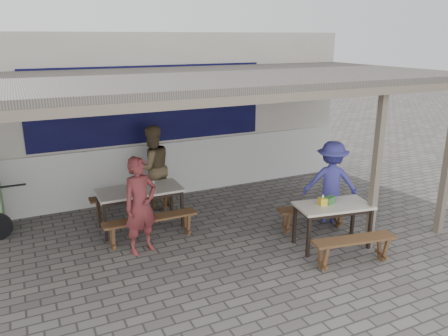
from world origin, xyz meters
name	(u,v)px	position (x,y,z in m)	size (l,w,h in m)	color
ground	(220,252)	(0.00, 0.00, 0.00)	(60.00, 60.00, 0.00)	#67635D
back_wall	(153,115)	(0.00, 3.58, 1.72)	(9.00, 1.28, 3.50)	beige
warung_roof	(198,80)	(0.02, 0.90, 2.71)	(9.00, 4.21, 2.81)	#5B544E
table_left	(140,193)	(-0.92, 1.51, 0.67)	(1.52, 0.75, 0.75)	silver
bench_left_street	(151,223)	(-0.92, 0.86, 0.34)	(1.62, 0.28, 0.45)	brown
bench_left_wall	(132,199)	(-0.91, 2.17, 0.34)	(1.62, 0.28, 0.45)	brown
table_right	(333,209)	(1.79, -0.60, 0.67)	(1.33, 0.83, 0.75)	silver
bench_right_street	(354,245)	(1.68, -1.27, 0.33)	(1.37, 0.50, 0.45)	brown
bench_right_wall	(313,213)	(1.90, 0.07, 0.33)	(1.37, 0.50, 0.45)	brown
patron_street_side	(141,205)	(-1.14, 0.58, 0.81)	(0.59, 0.39, 1.61)	maroon
patron_wall_side	(152,167)	(-0.41, 2.38, 0.86)	(0.84, 0.65, 1.73)	brown
patron_right_table	(331,182)	(2.43, 0.26, 0.79)	(1.02, 0.58, 1.57)	#413F9E
tissue_box	(323,201)	(1.62, -0.53, 0.81)	(0.12, 0.12, 0.12)	gold
donation_box	(329,200)	(1.75, -0.54, 0.81)	(0.18, 0.12, 0.12)	#337436
condiment_jar	(152,183)	(-0.64, 1.63, 0.79)	(0.08, 0.08, 0.08)	silver
condiment_bowl	(133,188)	(-1.03, 1.54, 0.77)	(0.19, 0.19, 0.05)	white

